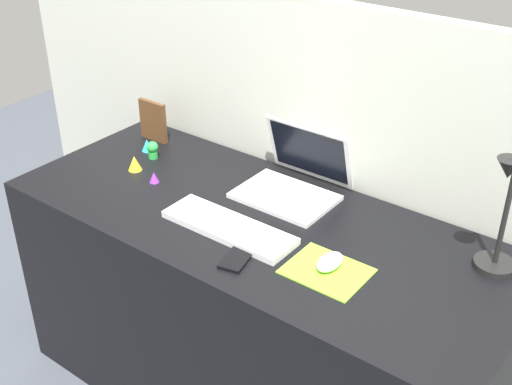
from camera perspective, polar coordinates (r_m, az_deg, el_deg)
back_wall at (r=2.26m, az=5.58°, el=-0.14°), size 2.78×0.05×1.31m
desk at (r=2.18m, az=0.01°, el=-10.54°), size 1.58×0.65×0.74m
laptop at (r=2.08m, az=3.44°, el=1.41°), size 0.30×0.27×0.21m
keyboard at (r=1.90m, az=-2.36°, el=-3.03°), size 0.41×0.13×0.02m
mousepad at (r=1.75m, az=6.13°, el=-6.76°), size 0.21×0.17×0.00m
mouse at (r=1.75m, az=6.39°, el=-5.97°), size 0.06×0.10×0.03m
cell_phone at (r=1.79m, az=-1.56°, el=-5.60°), size 0.09×0.14×0.01m
desk_lamp at (r=1.76m, az=20.47°, el=-2.14°), size 0.11×0.15×0.35m
picture_frame at (r=2.43m, az=-8.88°, el=6.13°), size 0.12×0.02×0.15m
toy_figurine_purple at (r=2.17m, az=-8.80°, el=1.31°), size 0.03×0.03×0.04m
toy_figurine_green at (r=2.32m, az=-8.92°, el=3.71°), size 0.04×0.04×0.06m
toy_figurine_cyan at (r=2.38m, az=-9.39°, el=4.06°), size 0.04×0.04×0.04m
toy_figurine_yellow at (r=2.25m, az=-10.45°, el=2.52°), size 0.05×0.05×0.05m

